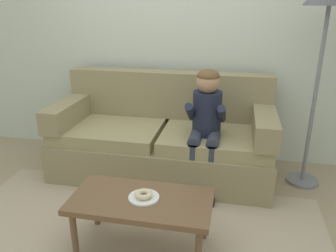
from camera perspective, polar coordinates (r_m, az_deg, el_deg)
The scene contains 10 objects.
ground at distance 2.84m, azimuth -4.63°, elevation -15.39°, with size 10.00×10.00×0.00m, color #9E896B.
wall_back at distance 3.68m, azimuth 0.99°, elevation 16.35°, with size 8.00×0.10×2.80m, color beige.
area_rug at distance 2.65m, azimuth -6.21°, elevation -18.34°, with size 2.88×1.64×0.01m, color tan.
couch at distance 3.39m, azimuth -0.76°, elevation -2.30°, with size 2.10×0.90×0.98m.
coffee_table at distance 2.36m, azimuth -4.54°, elevation -13.01°, with size 0.96×0.49×0.41m.
person_child at distance 3.02m, azimuth 6.40°, elevation 1.20°, with size 0.34×0.58×1.10m.
plate at distance 2.33m, azimuth -4.09°, elevation -11.91°, with size 0.21×0.21×0.01m, color white.
donut at distance 2.32m, azimuth -4.10°, elevation -11.39°, with size 0.12×0.12×0.04m, color beige.
toy_controller at distance 2.95m, azimuth -12.39°, elevation -13.78°, with size 0.23×0.09×0.05m.
floor_lamp at distance 3.18m, azimuth 25.48°, elevation 17.83°, with size 0.42×0.42×1.88m.
Camera 1 is at (0.68, -2.21, 1.65)m, focal length 36.23 mm.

